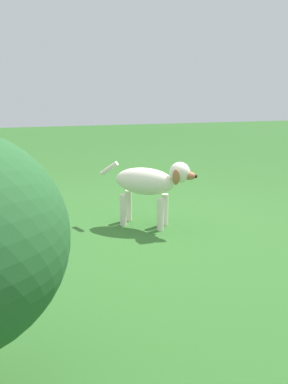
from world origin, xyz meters
The scene contains 4 objects.
ground centered at (0.00, 0.00, 0.00)m, with size 14.00×14.00×0.00m, color #2D6026.
dog centered at (-0.22, 0.04, 0.38)m, with size 0.49×0.74×0.57m.
tennis_ball_0 centered at (0.03, -1.06, 0.03)m, with size 0.07×0.07×0.07m, color #C2DD28.
tennis_ball_1 centered at (-0.84, -0.73, 0.03)m, with size 0.07×0.07×0.07m, color #CCD532.
Camera 1 is at (3.01, -0.67, 1.27)m, focal length 39.03 mm.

